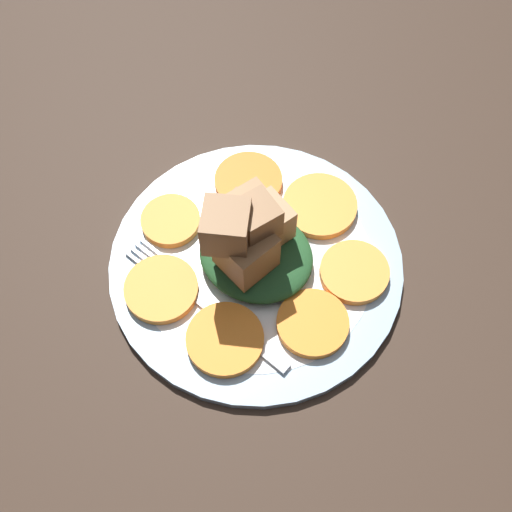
% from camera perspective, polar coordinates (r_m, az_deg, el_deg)
% --- Properties ---
extents(table_slab, '(1.20, 1.20, 0.02)m').
position_cam_1_polar(table_slab, '(0.66, 0.00, -1.30)').
color(table_slab, '#38281E').
rests_on(table_slab, ground).
extents(plate, '(0.29, 0.29, 0.01)m').
position_cam_1_polar(plate, '(0.64, 0.00, -0.68)').
color(plate, '#99B7D1').
rests_on(plate, table_slab).
extents(carrot_slice_0, '(0.07, 0.07, 0.01)m').
position_cam_1_polar(carrot_slice_0, '(0.63, 8.74, -1.42)').
color(carrot_slice_0, orange).
rests_on(carrot_slice_0, plate).
extents(carrot_slice_1, '(0.08, 0.08, 0.01)m').
position_cam_1_polar(carrot_slice_1, '(0.67, 5.69, 4.47)').
color(carrot_slice_1, orange).
rests_on(carrot_slice_1, plate).
extents(carrot_slice_2, '(0.07, 0.07, 0.01)m').
position_cam_1_polar(carrot_slice_2, '(0.68, -0.68, 6.67)').
color(carrot_slice_2, orange).
rests_on(carrot_slice_2, plate).
extents(carrot_slice_3, '(0.06, 0.06, 0.01)m').
position_cam_1_polar(carrot_slice_3, '(0.66, -7.60, 3.14)').
color(carrot_slice_3, orange).
rests_on(carrot_slice_3, plate).
extents(carrot_slice_4, '(0.07, 0.07, 0.01)m').
position_cam_1_polar(carrot_slice_4, '(0.62, -8.42, -2.92)').
color(carrot_slice_4, orange).
rests_on(carrot_slice_4, plate).
extents(carrot_slice_5, '(0.07, 0.07, 0.01)m').
position_cam_1_polar(carrot_slice_5, '(0.60, -2.78, -7.41)').
color(carrot_slice_5, orange).
rests_on(carrot_slice_5, plate).
extents(carrot_slice_6, '(0.07, 0.07, 0.01)m').
position_cam_1_polar(carrot_slice_6, '(0.61, 5.06, -5.98)').
color(carrot_slice_6, orange).
rests_on(carrot_slice_6, plate).
extents(center_pile, '(0.11, 0.10, 0.11)m').
position_cam_1_polar(center_pile, '(0.61, -0.41, 1.44)').
color(center_pile, '#235128').
rests_on(center_pile, plate).
extents(fork, '(0.20, 0.05, 0.00)m').
position_cam_1_polar(fork, '(0.62, -4.79, -4.03)').
color(fork, silver).
rests_on(fork, plate).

